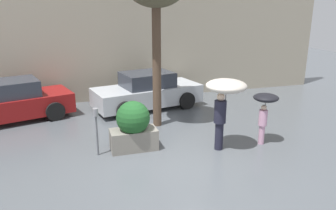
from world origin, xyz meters
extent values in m
plane|color=#51565B|center=(0.00, 0.00, 0.00)|extent=(40.00, 40.00, 0.00)
cube|color=#9E937F|center=(0.00, 6.50, 3.00)|extent=(18.00, 0.30, 6.00)
cube|color=gray|center=(-0.78, 1.16, 0.29)|extent=(1.27, 0.63, 0.57)
sphere|color=#1E5123|center=(-0.78, 1.16, 0.92)|extent=(0.92, 0.92, 0.92)
cylinder|color=#1E1E2D|center=(1.46, 0.48, 0.39)|extent=(0.23, 0.23, 0.78)
cylinder|color=#1E1E2D|center=(1.46, 0.48, 1.09)|extent=(0.32, 0.32, 0.62)
sphere|color=beige|center=(1.46, 0.48, 1.50)|extent=(0.21, 0.21, 0.21)
cylinder|color=#4C4C51|center=(1.61, 0.48, 1.45)|extent=(0.02, 0.02, 0.67)
ellipsoid|color=beige|center=(1.61, 0.48, 1.79)|extent=(1.09, 1.09, 0.35)
cylinder|color=#D199B7|center=(2.79, 0.46, 0.28)|extent=(0.17, 0.17, 0.57)
cylinder|color=#D199B7|center=(2.79, 0.46, 0.79)|extent=(0.24, 0.24, 0.45)
sphere|color=beige|center=(2.79, 0.46, 1.09)|extent=(0.15, 0.15, 0.15)
cylinder|color=#4C4C51|center=(2.88, 0.52, 1.08)|extent=(0.02, 0.02, 0.54)
ellipsoid|color=black|center=(2.88, 0.52, 1.35)|extent=(0.70, 0.70, 0.22)
cube|color=#B7BCC1|center=(0.49, 4.82, 0.52)|extent=(4.34, 2.49, 0.67)
cube|color=#2D333D|center=(0.49, 4.82, 1.13)|extent=(2.09, 1.78, 0.54)
cylinder|color=black|center=(-0.57, 3.74, 0.32)|extent=(0.68, 0.35, 0.65)
cylinder|color=black|center=(-0.92, 5.39, 0.32)|extent=(0.68, 0.35, 0.65)
cylinder|color=black|center=(1.90, 4.26, 0.32)|extent=(0.68, 0.35, 0.65)
cylinder|color=black|center=(1.56, 5.91, 0.32)|extent=(0.68, 0.35, 0.65)
cube|color=maroon|center=(-4.29, 4.79, 0.52)|extent=(4.19, 2.70, 0.67)
cube|color=#2D333D|center=(-4.29, 4.79, 1.13)|extent=(2.07, 1.86, 0.54)
cylinder|color=black|center=(-2.90, 4.32, 0.32)|extent=(0.68, 0.39, 0.65)
cylinder|color=black|center=(-3.37, 5.93, 0.32)|extent=(0.68, 0.39, 0.65)
cylinder|color=brown|center=(0.34, 2.82, 2.02)|extent=(0.28, 0.28, 4.04)
cylinder|color=#595B60|center=(-1.76, 1.08, 0.55)|extent=(0.05, 0.05, 1.09)
cylinder|color=gray|center=(-1.76, 1.08, 1.19)|extent=(0.14, 0.14, 0.20)
camera|label=1|loc=(-2.32, -7.08, 3.80)|focal=35.00mm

